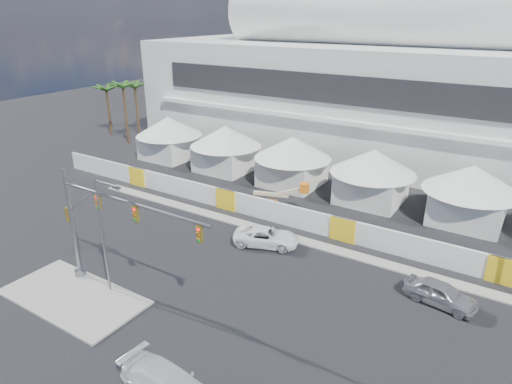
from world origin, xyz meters
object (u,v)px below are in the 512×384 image
Objects in this scene: sedan_silver at (441,294)px; pickup_curb at (266,237)px; boom_lift at (265,203)px; streetlight_median at (104,229)px; traffic_mast at (96,226)px.

pickup_curb is (-13.83, 0.76, -0.05)m from sedan_silver.
boom_lift reaches higher than sedan_silver.
streetlight_median is at bearing 133.82° from pickup_curb.
boom_lift is (2.67, 17.00, -3.89)m from traffic_mast.
boom_lift is at bearing 78.89° from sedan_silver.
boom_lift is at bearing 81.08° from traffic_mast.
streetlight_median is 1.25× the size of boom_lift.
sedan_silver is 18.53m from boom_lift.
sedan_silver is 13.85m from pickup_curb.
boom_lift is (-3.55, 5.64, 0.13)m from pickup_curb.
traffic_mast is 0.89m from streetlight_median.
streetlight_median reaches higher than sedan_silver.
sedan_silver is at bearing 29.13° from streetlight_median.
pickup_curb is at bearing -75.30° from boom_lift.
traffic_mast is at bearing -116.43° from boom_lift.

